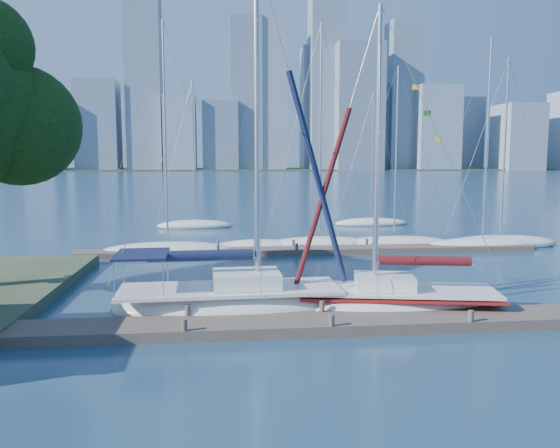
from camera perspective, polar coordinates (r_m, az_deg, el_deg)
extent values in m
plane|color=navy|center=(20.12, 4.88, -10.90)|extent=(700.00, 700.00, 0.00)
cube|color=#453B33|center=(20.06, 4.88, -10.36)|extent=(26.00, 2.00, 0.40)
cube|color=#453B33|center=(35.77, 3.17, -2.77)|extent=(30.00, 1.80, 0.36)
cube|color=#38472D|center=(338.89, -5.47, 5.69)|extent=(800.00, 100.00, 1.50)
sphere|color=black|center=(27.81, -25.59, 9.26)|extent=(5.46, 5.46, 5.46)
ellipsoid|color=white|center=(21.88, -5.23, -8.70)|extent=(9.39, 3.36, 1.63)
cube|color=white|center=(21.69, -5.25, -6.77)|extent=(8.69, 3.09, 0.13)
cube|color=white|center=(21.65, -3.53, -5.75)|extent=(2.67, 2.06, 0.60)
cylinder|color=silver|center=(21.22, -2.46, 10.61)|extent=(0.20, 0.20, 12.87)
cylinder|color=silver|center=(21.41, -8.27, -3.57)|extent=(4.40, 0.26, 0.11)
cylinder|color=#111A3A|center=(21.39, -8.28, -3.29)|extent=(4.06, 0.57, 0.43)
cube|color=#111A3A|center=(21.51, -14.23, -3.08)|extent=(2.04, 2.65, 0.09)
ellipsoid|color=white|center=(22.60, 12.26, -8.41)|extent=(8.56, 4.15, 1.44)
cube|color=white|center=(22.44, 12.30, -6.75)|extent=(7.93, 3.83, 0.12)
cube|color=white|center=(22.29, 10.85, -5.92)|extent=(2.59, 2.14, 0.53)
cylinder|color=silver|center=(21.72, 10.14, 7.57)|extent=(0.17, 0.17, 10.96)
cylinder|color=silver|center=(22.37, 14.87, -3.98)|extent=(3.84, 0.81, 0.10)
cylinder|color=#4E1011|center=(22.35, 14.88, -3.74)|extent=(3.59, 1.03, 0.38)
cube|color=maroon|center=(22.48, 12.29, -7.16)|extent=(8.12, 3.96, 0.10)
ellipsoid|color=white|center=(36.11, -11.62, -2.76)|extent=(8.68, 3.21, 1.18)
cylinder|color=silver|center=(35.67, -11.91, 9.48)|extent=(0.13, 0.13, 13.62)
ellipsoid|color=white|center=(37.36, -2.43, -2.36)|extent=(6.42, 4.38, 0.98)
cylinder|color=silver|center=(36.89, -2.48, 7.16)|extent=(0.11, 0.11, 10.94)
ellipsoid|color=white|center=(37.95, 4.14, -2.18)|extent=(7.96, 3.61, 1.17)
cylinder|color=silver|center=(37.55, 4.25, 9.79)|extent=(0.13, 0.13, 14.07)
ellipsoid|color=white|center=(39.17, 11.82, -2.04)|extent=(8.36, 2.73, 1.12)
cylinder|color=silver|center=(38.73, 12.06, 7.53)|extent=(0.12, 0.12, 11.39)
ellipsoid|color=white|center=(40.14, 20.40, -2.11)|extent=(8.14, 5.21, 1.12)
cylinder|color=silver|center=(39.73, 20.84, 8.43)|extent=(0.12, 0.12, 13.08)
ellipsoid|color=white|center=(41.40, 22.02, -1.90)|extent=(8.38, 2.84, 1.20)
cylinder|color=silver|center=(40.99, 22.44, 7.55)|extent=(0.13, 0.13, 11.87)
ellipsoid|color=white|center=(49.56, -8.89, -0.17)|extent=(7.03, 4.24, 1.04)
cylinder|color=silver|center=(49.21, -9.04, 7.71)|extent=(0.11, 0.11, 12.08)
ellipsoid|color=white|center=(51.58, 9.49, 0.08)|extent=(7.04, 3.04, 1.02)
cylinder|color=silver|center=(51.24, 9.63, 7.20)|extent=(0.11, 0.11, 11.29)
cube|color=#8893A3|center=(347.78, -26.00, 9.25)|extent=(15.55, 14.18, 50.71)
cube|color=gray|center=(317.10, -23.43, 8.86)|extent=(15.26, 23.42, 41.52)
cube|color=slate|center=(313.88, -18.48, 9.71)|extent=(21.99, 17.63, 48.28)
cube|color=#8893A3|center=(331.48, -13.84, 9.09)|extent=(15.15, 17.61, 41.43)
cube|color=gray|center=(304.87, -10.38, 9.27)|extent=(16.96, 19.81, 40.10)
cube|color=slate|center=(305.76, -6.24, 9.10)|extent=(19.24, 16.86, 37.65)
cube|color=#8893A3|center=(311.32, -1.46, 13.27)|extent=(20.72, 14.99, 82.87)
cube|color=gray|center=(329.54, 3.75, 11.85)|extent=(16.54, 17.46, 70.91)
cube|color=slate|center=(307.84, 8.18, 11.92)|extent=(25.43, 18.95, 68.40)
cube|color=#8893A3|center=(328.13, 10.95, 9.77)|extent=(13.22, 17.11, 48.10)
cube|color=gray|center=(321.90, 15.95, 9.57)|extent=(23.47, 18.80, 46.66)
cube|color=slate|center=(361.62, 18.81, 8.89)|extent=(16.66, 17.52, 43.69)
cube|color=#8893A3|center=(341.99, 23.58, 8.28)|extent=(21.95, 23.94, 37.07)
cube|color=slate|center=(315.00, -14.02, 15.02)|extent=(18.56, 18.00, 104.89)
cube|color=slate|center=(311.14, -3.60, 13.27)|extent=(17.41, 18.00, 82.97)
cube|color=slate|center=(318.94, 4.82, 16.47)|extent=(18.47, 18.00, 120.11)
cube|color=slate|center=(327.68, 12.74, 12.80)|extent=(18.21, 18.00, 83.02)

